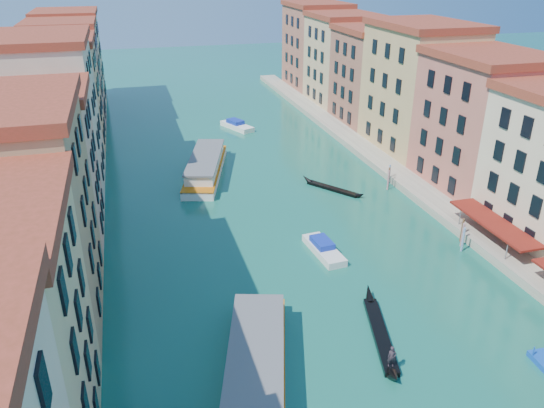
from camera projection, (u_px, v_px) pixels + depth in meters
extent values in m
cube|color=#9E7F54|center=(14.00, 221.00, 44.78)|extent=(12.00, 17.00, 19.00)
cube|color=tan|center=(38.00, 171.00, 58.85)|extent=(12.00, 14.00, 16.50)
cube|color=maroon|center=(23.00, 93.00, 55.17)|extent=(12.80, 14.40, 1.00)
cube|color=beige|center=(50.00, 118.00, 72.09)|extent=(12.00, 18.00, 20.00)
cube|color=maroon|center=(35.00, 38.00, 67.67)|extent=(12.80, 18.40, 1.00)
cube|color=tan|center=(61.00, 98.00, 87.47)|extent=(12.00, 16.00, 17.50)
cube|color=maroon|center=(51.00, 40.00, 83.58)|extent=(12.80, 16.40, 1.00)
cube|color=#AD7963|center=(67.00, 77.00, 100.80)|extent=(12.00, 15.00, 18.50)
cube|color=maroon|center=(58.00, 23.00, 96.70)|extent=(12.80, 15.40, 1.00)
cube|color=#CEB98A|center=(72.00, 61.00, 114.68)|extent=(12.00, 17.00, 19.00)
cube|color=maroon|center=(65.00, 12.00, 110.47)|extent=(12.80, 17.40, 1.00)
cube|color=#B85F4D|center=(481.00, 128.00, 71.31)|extent=(12.00, 16.00, 18.00)
cube|color=maroon|center=(494.00, 55.00, 67.32)|extent=(12.80, 16.40, 1.00)
cube|color=tan|center=(418.00, 92.00, 85.75)|extent=(12.00, 18.00, 20.00)
cube|color=maroon|center=(426.00, 24.00, 81.33)|extent=(12.80, 18.40, 1.00)
cube|color=#965641|center=(373.00, 80.00, 100.69)|extent=(12.00, 15.00, 17.50)
cube|color=maroon|center=(377.00, 29.00, 96.80)|extent=(12.80, 15.40, 1.00)
cube|color=tan|center=(342.00, 63.00, 114.02)|extent=(12.00, 16.00, 18.50)
cube|color=maroon|center=(344.00, 15.00, 109.92)|extent=(12.80, 16.40, 1.00)
cube|color=#A25A45|center=(316.00, 49.00, 128.23)|extent=(12.00, 17.00, 19.50)
cube|color=maroon|center=(317.00, 4.00, 123.92)|extent=(12.80, 17.40, 1.00)
cube|color=gray|center=(384.00, 165.00, 82.55)|extent=(4.00, 140.00, 1.00)
cube|color=maroon|center=(494.00, 223.00, 58.83)|extent=(3.20, 12.60, 0.25)
cylinder|color=slate|center=(506.00, 255.00, 55.45)|extent=(0.12, 0.12, 3.00)
cylinder|color=slate|center=(459.00, 220.00, 62.79)|extent=(0.12, 0.12, 3.00)
cylinder|color=brown|center=(463.00, 241.00, 58.64)|extent=(0.24, 0.24, 3.20)
cylinder|color=brown|center=(462.00, 236.00, 59.66)|extent=(0.24, 0.24, 3.20)
cylinder|color=brown|center=(462.00, 231.00, 60.68)|extent=(0.24, 0.24, 3.20)
cylinder|color=brown|center=(388.00, 181.00, 74.37)|extent=(0.24, 0.24, 3.20)
cylinder|color=brown|center=(389.00, 178.00, 75.39)|extent=(0.24, 0.24, 3.20)
cylinder|color=brown|center=(389.00, 175.00, 76.41)|extent=(0.24, 0.24, 3.20)
cube|color=white|center=(255.00, 382.00, 40.10)|extent=(9.85, 20.10, 1.18)
cube|color=silver|center=(255.00, 368.00, 39.56)|extent=(8.26, 16.19, 1.57)
cube|color=slate|center=(255.00, 359.00, 39.17)|extent=(8.68, 16.74, 0.25)
cube|color=#C2610B|center=(255.00, 376.00, 39.87)|extent=(9.90, 20.11, 0.25)
cube|color=white|center=(206.00, 171.00, 80.02)|extent=(9.74, 20.23, 1.19)
cube|color=silver|center=(205.00, 163.00, 79.48)|extent=(8.17, 16.29, 1.58)
cube|color=slate|center=(205.00, 157.00, 79.09)|extent=(8.59, 16.85, 0.25)
cube|color=#C2610B|center=(206.00, 167.00, 79.79)|extent=(9.78, 20.24, 0.25)
cube|color=black|center=(380.00, 334.00, 45.67)|extent=(3.70, 9.88, 0.49)
cone|color=black|center=(369.00, 294.00, 50.48)|extent=(1.52, 2.39, 1.85)
cone|color=black|center=(395.00, 377.00, 40.55)|extent=(1.42, 2.02, 1.63)
imported|color=#2F242B|center=(392.00, 357.00, 41.40)|extent=(0.78, 0.62, 1.90)
cube|color=black|center=(333.00, 189.00, 74.70)|extent=(5.53, 7.14, 0.40)
cone|color=black|center=(307.00, 179.00, 77.10)|extent=(1.71, 1.94, 1.51)
cone|color=black|center=(361.00, 195.00, 72.05)|extent=(1.53, 1.69, 1.33)
cube|color=white|center=(324.00, 250.00, 58.56)|extent=(2.82, 7.18, 0.80)
cube|color=#142EA5|center=(322.00, 242.00, 58.69)|extent=(2.06, 3.15, 0.70)
cube|color=white|center=(237.00, 126.00, 101.62)|extent=(5.45, 8.16, 0.90)
cube|color=#142EA5|center=(235.00, 122.00, 101.68)|extent=(3.21, 3.89, 0.78)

